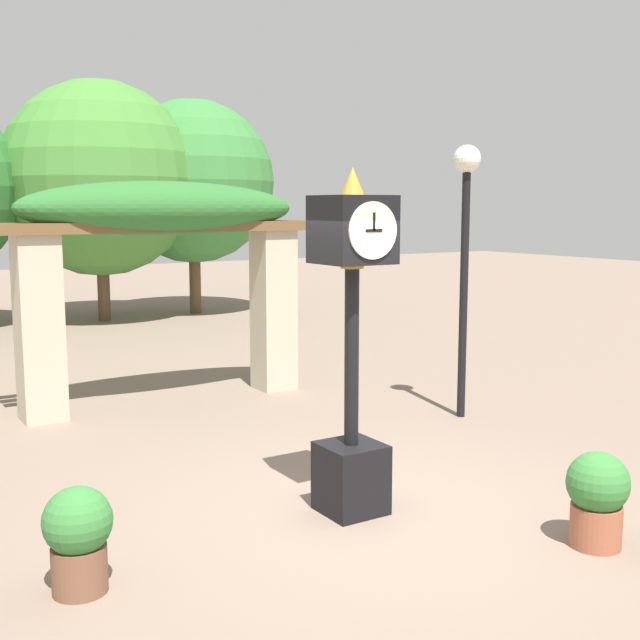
{
  "coord_description": "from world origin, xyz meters",
  "views": [
    {
      "loc": [
        -3.87,
        -5.37,
        2.61
      ],
      "look_at": [
        -0.11,
        0.6,
        1.61
      ],
      "focal_mm": 45.0,
      "sensor_mm": 36.0,
      "label": 1
    }
  ],
  "objects_px": {
    "pedestal_clock": "(352,342)",
    "potted_plant_near_right": "(597,496)",
    "lamp_post": "(465,222)",
    "potted_plant_near_left": "(78,536)"
  },
  "relations": [
    {
      "from": "pedestal_clock",
      "to": "potted_plant_near_right",
      "type": "height_order",
      "value": "pedestal_clock"
    },
    {
      "from": "potted_plant_near_right",
      "to": "pedestal_clock",
      "type": "bearing_deg",
      "value": 126.9
    },
    {
      "from": "potted_plant_near_right",
      "to": "lamp_post",
      "type": "height_order",
      "value": "lamp_post"
    },
    {
      "from": "pedestal_clock",
      "to": "potted_plant_near_left",
      "type": "relative_size",
      "value": 3.94
    },
    {
      "from": "potted_plant_near_right",
      "to": "lamp_post",
      "type": "distance_m",
      "value": 4.4
    },
    {
      "from": "potted_plant_near_left",
      "to": "potted_plant_near_right",
      "type": "distance_m",
      "value": 3.85
    },
    {
      "from": "potted_plant_near_left",
      "to": "lamp_post",
      "type": "height_order",
      "value": "lamp_post"
    },
    {
      "from": "pedestal_clock",
      "to": "lamp_post",
      "type": "xyz_separation_m",
      "value": [
        2.96,
        1.89,
        0.94
      ]
    },
    {
      "from": "potted_plant_near_left",
      "to": "potted_plant_near_right",
      "type": "xyz_separation_m",
      "value": [
        3.59,
        -1.38,
        -0.0
      ]
    },
    {
      "from": "pedestal_clock",
      "to": "lamp_post",
      "type": "relative_size",
      "value": 0.88
    }
  ]
}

